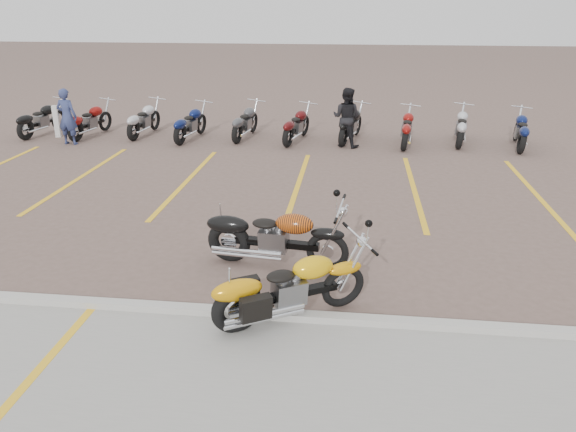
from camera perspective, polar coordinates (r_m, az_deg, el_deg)
name	(u,v)px	position (r m, az deg, el deg)	size (l,w,h in m)	color
ground	(274,256)	(9.60, -1.43, -4.10)	(100.00, 100.00, 0.00)	brown
curb	(253,314)	(7.83, -3.54, -9.88)	(60.00, 0.18, 0.12)	#ADAAA3
parking_stripes	(298,185)	(13.30, 1.03, 3.20)	(38.00, 5.50, 0.01)	gold
yellow_cruiser	(287,290)	(7.58, -0.14, -7.51)	(2.00, 1.25, 0.92)	black
flame_cruiser	(274,239)	(9.08, -1.43, -2.30)	(2.35, 0.48, 0.97)	black
person_a	(67,117)	(18.26, -21.53, 9.38)	(0.61, 0.40, 1.68)	navy
person_b	(346,118)	(16.81, 5.95, 9.92)	(0.84, 0.66, 1.74)	black
bollard	(56,121)	(19.46, -22.48, 8.87)	(0.15, 0.15, 1.00)	silver
bg_bike_row	(270,123)	(17.61, -1.86, 9.47)	(15.79, 2.07, 1.10)	black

